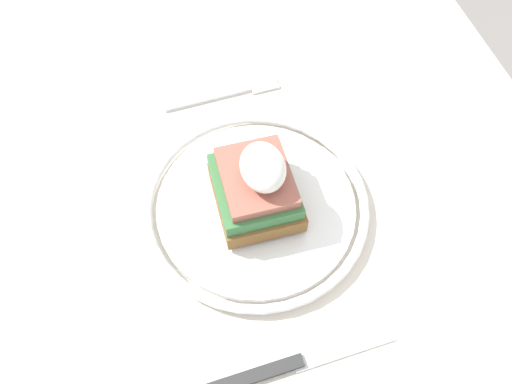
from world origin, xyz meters
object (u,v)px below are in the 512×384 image
object	(u,v)px
plate	(256,205)
sandwich	(256,186)
knife	(288,365)
fork	(228,93)

from	to	relation	value
plate	sandwich	world-z (taller)	sandwich
sandwich	knife	bearing A→B (deg)	-4.89
plate	knife	world-z (taller)	plate
plate	sandwich	size ratio (longest dim) A/B	2.55
plate	knife	xyz separation A→B (m)	(0.17, -0.01, -0.01)
fork	knife	bearing A→B (deg)	-3.84
knife	plate	bearing A→B (deg)	175.27
sandwich	knife	size ratio (longest dim) A/B	0.53
plate	fork	world-z (taller)	plate
sandwich	fork	distance (m)	0.17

